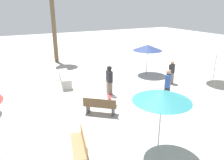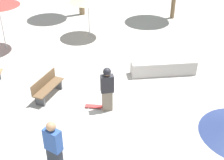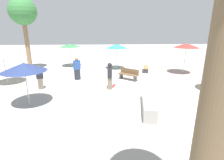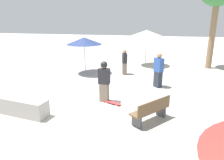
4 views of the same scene
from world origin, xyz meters
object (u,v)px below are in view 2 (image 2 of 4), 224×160
skateboard (96,106)px  bystander_far (54,147)px  bench_far (47,87)px  skater_main (107,88)px  concrete_ledge (163,68)px

skateboard → bystander_far: size_ratio=0.46×
bench_far → bystander_far: (0.23, 3.91, 0.45)m
bystander_far → skater_main: bearing=-83.0°
concrete_ledge → bystander_far: bystander_far is taller
concrete_ledge → bench_far: bench_far is taller
bench_far → skater_main: bearing=92.4°
skater_main → bench_far: (1.99, -1.50, -0.51)m
skater_main → concrete_ledge: size_ratio=0.60×
skater_main → skateboard: size_ratio=2.14×
bench_far → bystander_far: bystander_far is taller
skateboard → bystander_far: (1.83, 2.62, 0.82)m
skateboard → skater_main: bearing=174.1°
skater_main → bystander_far: size_ratio=0.99×
concrete_ledge → skateboard: bearing=24.3°
skateboard → bystander_far: bystander_far is taller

